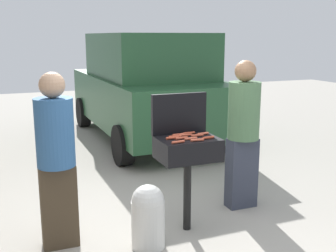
{
  "coord_description": "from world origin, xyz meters",
  "views": [
    {
      "loc": [
        -1.39,
        -3.48,
        1.97
      ],
      "look_at": [
        0.27,
        0.68,
        1.0
      ],
      "focal_mm": 44.59,
      "sensor_mm": 36.0,
      "label": 1
    }
  ],
  "objects": [
    {
      "name": "person_right",
      "position": [
        1.12,
        0.5,
        0.93
      ],
      "size": [
        0.36,
        0.36,
        1.71
      ],
      "rotation": [
        0.0,
        0.0,
        3.06
      ],
      "color": "#333847",
      "rests_on": "ground"
    },
    {
      "name": "hot_dog_3",
      "position": [
        0.46,
        0.08,
        0.99
      ],
      "size": [
        0.13,
        0.04,
        0.03
      ],
      "primitive_type": "cylinder",
      "rotation": [
        0.0,
        1.57,
        0.08
      ],
      "color": "#AD4228",
      "rests_on": "bbq_grill"
    },
    {
      "name": "hot_dog_1",
      "position": [
        0.28,
        0.11,
        0.99
      ],
      "size": [
        0.13,
        0.03,
        0.03
      ],
      "primitive_type": "cylinder",
      "rotation": [
        0.0,
        1.57,
        0.03
      ],
      "color": "#C6593D",
      "rests_on": "bbq_grill"
    },
    {
      "name": "hot_dog_6",
      "position": [
        0.29,
        0.26,
        0.99
      ],
      "size": [
        0.13,
        0.04,
        0.03
      ],
      "primitive_type": "cylinder",
      "rotation": [
        0.0,
        1.57,
        -0.09
      ],
      "color": "#B74C33",
      "rests_on": "bbq_grill"
    },
    {
      "name": "hot_dog_4",
      "position": [
        0.21,
        0.16,
        0.99
      ],
      "size": [
        0.13,
        0.04,
        0.03
      ],
      "primitive_type": "cylinder",
      "rotation": [
        0.0,
        1.57,
        0.08
      ],
      "color": "#B74C33",
      "rests_on": "bbq_grill"
    },
    {
      "name": "hot_dog_0",
      "position": [
        0.48,
        0.25,
        0.99
      ],
      "size": [
        0.13,
        0.04,
        0.03
      ],
      "primitive_type": "cylinder",
      "rotation": [
        0.0,
        1.57,
        0.11
      ],
      "color": "#C6593D",
      "rests_on": "bbq_grill"
    },
    {
      "name": "hot_dog_9",
      "position": [
        0.23,
        0.3,
        0.99
      ],
      "size": [
        0.13,
        0.03,
        0.03
      ],
      "primitive_type": "cylinder",
      "rotation": [
        0.0,
        1.57,
        0.07
      ],
      "color": "#B74C33",
      "rests_on": "bbq_grill"
    },
    {
      "name": "bbq_grill",
      "position": [
        0.29,
        0.18,
        0.83
      ],
      "size": [
        0.6,
        0.44,
        0.98
      ],
      "color": "black",
      "rests_on": "ground"
    },
    {
      "name": "parked_minivan",
      "position": [
        1.16,
        4.06,
        1.03
      ],
      "size": [
        2.07,
        4.42,
        2.02
      ],
      "rotation": [
        0.0,
        0.0,
        3.15
      ],
      "color": "#234C2D",
      "rests_on": "ground"
    },
    {
      "name": "hot_dog_11",
      "position": [
        0.13,
        0.19,
        0.99
      ],
      "size": [
        0.13,
        0.04,
        0.03
      ],
      "primitive_type": "cylinder",
      "rotation": [
        0.0,
        1.57,
        -0.09
      ],
      "color": "#AD4228",
      "rests_on": "bbq_grill"
    },
    {
      "name": "hot_dog_10",
      "position": [
        0.36,
        0.32,
        0.99
      ],
      "size": [
        0.13,
        0.03,
        0.03
      ],
      "primitive_type": "cylinder",
      "rotation": [
        0.0,
        1.57,
        0.05
      ],
      "color": "#AD4228",
      "rests_on": "bbq_grill"
    },
    {
      "name": "person_left",
      "position": [
        -0.98,
        0.32,
        0.9
      ],
      "size": [
        0.35,
        0.35,
        1.66
      ],
      "rotation": [
        0.0,
        0.0,
        0.19
      ],
      "color": "#3F3323",
      "rests_on": "ground"
    },
    {
      "name": "propane_tank",
      "position": [
        -0.21,
        -0.02,
        0.32
      ],
      "size": [
        0.32,
        0.32,
        0.62
      ],
      "color": "silver",
      "rests_on": "ground"
    },
    {
      "name": "ground_plane",
      "position": [
        0.0,
        0.0,
        0.0
      ],
      "size": [
        24.0,
        24.0,
        0.0
      ],
      "primitive_type": "plane",
      "color": "#9E998E"
    },
    {
      "name": "hot_dog_7",
      "position": [
        0.11,
        0.03,
        0.99
      ],
      "size": [
        0.13,
        0.04,
        0.03
      ],
      "primitive_type": "cylinder",
      "rotation": [
        0.0,
        1.57,
        0.11
      ],
      "color": "#B74C33",
      "rests_on": "bbq_grill"
    },
    {
      "name": "hot_dog_2",
      "position": [
        0.32,
        0.03,
        0.99
      ],
      "size": [
        0.13,
        0.04,
        0.03
      ],
      "primitive_type": "cylinder",
      "rotation": [
        0.0,
        1.57,
        -0.12
      ],
      "color": "#C6593D",
      "rests_on": "bbq_grill"
    },
    {
      "name": "hot_dog_8",
      "position": [
        0.4,
        0.2,
        0.99
      ],
      "size": [
        0.13,
        0.03,
        0.03
      ],
      "primitive_type": "cylinder",
      "rotation": [
        0.0,
        1.57,
        -0.01
      ],
      "color": "#B74C33",
      "rests_on": "bbq_grill"
    },
    {
      "name": "grill_lid_open",
      "position": [
        0.29,
        0.4,
        1.19
      ],
      "size": [
        0.6,
        0.05,
        0.42
      ],
      "primitive_type": "cube",
      "color": "black",
      "rests_on": "bbq_grill"
    },
    {
      "name": "hot_dog_5",
      "position": [
        0.17,
        0.24,
        0.99
      ],
      "size": [
        0.13,
        0.04,
        0.03
      ],
      "primitive_type": "cylinder",
      "rotation": [
        0.0,
        1.57,
        -0.11
      ],
      "color": "#AD4228",
      "rests_on": "bbq_grill"
    }
  ]
}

